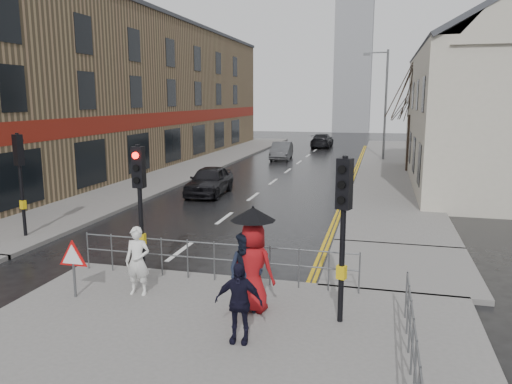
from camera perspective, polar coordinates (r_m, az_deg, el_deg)
The scene contains 24 objects.
ground at distance 13.02m, azimuth -13.90°, elevation -10.47°, with size 120.00×120.00×0.00m, color black.
near_pavement at distance 8.96m, azimuth -7.01°, elevation -19.96°, with size 10.00×9.00×0.14m, color #605E5B.
left_pavement at distance 36.16m, azimuth -5.95°, elevation 3.33°, with size 4.00×44.00×0.14m, color #605E5B.
right_pavement at distance 35.96m, azimuth 15.10°, elevation 2.98°, with size 4.00×40.00×0.14m, color #605E5B.
pavement_bridge_right at distance 14.42m, azimuth 16.11°, elevation -8.20°, with size 4.00×4.20×0.14m, color #605E5B.
building_left_terrace at distance 37.24m, azimuth -14.76°, elevation 10.86°, with size 8.00×42.00×10.00m, color olive.
building_right_cream at distance 29.32m, azimuth 26.68°, elevation 9.83°, with size 9.00×16.40×10.10m.
church_tower at distance 72.93m, azimuth 11.06°, elevation 13.87°, with size 5.00×5.00×18.00m, color gray.
traffic_signal_near_left at distance 12.44m, azimuth -13.17°, elevation 0.34°, with size 0.28×0.27×3.40m.
traffic_signal_near_right at distance 9.93m, azimuth 9.96°, elevation -2.11°, with size 0.34×0.33×3.40m.
traffic_signal_far_left at distance 17.91m, azimuth -25.39°, elevation 2.67°, with size 0.34×0.33×3.40m.
guard_railing_front at distance 12.51m, azimuth -4.80°, elevation -6.91°, with size 7.14×0.04×1.00m.
guard_railing_side at distance 8.79m, azimuth 17.50°, elevation -15.31°, with size 0.04×4.54×1.00m.
warning_sign at distance 12.12m, azimuth -20.19°, elevation -7.22°, with size 0.80×0.07×1.35m.
street_lamp at distance 38.67m, azimuth 14.36°, elevation 10.42°, with size 1.83×0.25×8.00m.
tree_near at distance 32.71m, azimuth 17.38°, elevation 11.05°, with size 2.40×2.40×6.58m.
tree_far at distance 40.72m, azimuth 17.45°, elevation 9.86°, with size 2.40×2.40×5.64m.
pedestrian_a at distance 11.89m, azimuth -13.38°, elevation -7.68°, with size 0.59×0.38×1.60m, color white.
pedestrian_b at distance 10.67m, azimuth -1.13°, elevation -9.17°, with size 0.84×0.65×1.73m, color black.
pedestrian_with_umbrella at distance 10.62m, azimuth -0.33°, elevation -7.46°, with size 1.07×0.96×2.27m.
pedestrian_d at distance 9.45m, azimuth -2.00°, elevation -12.50°, with size 0.90×0.38×1.54m, color black.
car_parked at distance 24.38m, azimuth -5.34°, elevation 1.31°, with size 1.64×4.07×1.39m, color black.
car_mid at distance 38.70m, azimuth 2.93°, elevation 4.74°, with size 1.41×4.05×1.33m, color #414346.
car_far at distance 48.58m, azimuth 7.56°, elevation 5.86°, with size 1.88×4.62×1.34m, color black.
Camera 1 is at (5.87, -10.67, 4.62)m, focal length 35.00 mm.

